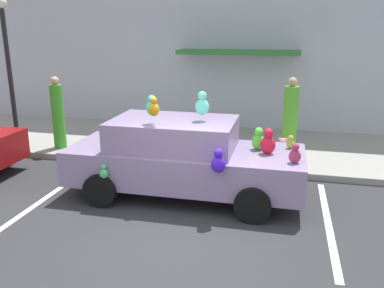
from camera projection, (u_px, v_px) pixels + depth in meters
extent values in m
plane|color=#2D2D30|center=(179.00, 235.00, 6.54)|extent=(60.00, 60.00, 0.00)
cube|color=gray|center=(226.00, 146.00, 11.19)|extent=(24.00, 4.00, 0.15)
cube|color=#B2B7C1|center=(239.00, 29.00, 12.33)|extent=(24.00, 0.30, 6.40)
cube|color=#2D7232|center=(238.00, 52.00, 11.98)|extent=(3.60, 1.10, 0.12)
cube|color=silver|center=(328.00, 223.00, 6.94)|extent=(0.12, 3.60, 0.01)
cube|color=silver|center=(51.00, 194.00, 8.13)|extent=(0.12, 3.60, 0.01)
cube|color=gray|center=(185.00, 165.00, 7.92)|extent=(4.56, 1.73, 0.68)
cube|color=gray|center=(174.00, 134.00, 7.80)|extent=(2.37, 1.53, 0.56)
cylinder|color=black|center=(260.00, 171.00, 8.51)|extent=(0.64, 0.22, 0.64)
cylinder|color=black|center=(253.00, 205.00, 6.89)|extent=(0.64, 0.22, 0.64)
cylinder|color=black|center=(134.00, 161.00, 9.14)|extent=(0.64, 0.22, 0.64)
cylinder|color=black|center=(101.00, 190.00, 7.52)|extent=(0.64, 0.22, 0.64)
ellipsoid|color=#5CE5C3|center=(202.00, 107.00, 7.53)|extent=(0.26, 0.21, 0.31)
sphere|color=#5CE5C3|center=(202.00, 96.00, 7.47)|extent=(0.17, 0.17, 0.17)
ellipsoid|color=#51EC36|center=(258.00, 142.00, 7.70)|extent=(0.25, 0.21, 0.30)
sphere|color=#51EC36|center=(259.00, 132.00, 7.64)|extent=(0.16, 0.16, 0.16)
ellipsoid|color=#9F3253|center=(295.00, 156.00, 6.93)|extent=(0.21, 0.17, 0.25)
sphere|color=#9F3253|center=(295.00, 147.00, 6.88)|extent=(0.13, 0.13, 0.13)
ellipsoid|color=#A6B63B|center=(290.00, 144.00, 7.78)|extent=(0.15, 0.13, 0.18)
sphere|color=#A6B63B|center=(291.00, 138.00, 7.75)|extent=(0.10, 0.10, 0.10)
ellipsoid|color=#DE673F|center=(153.00, 134.00, 8.23)|extent=(0.28, 0.23, 0.33)
sphere|color=#DE673F|center=(153.00, 123.00, 8.16)|extent=(0.18, 0.18, 0.18)
ellipsoid|color=#49BF6C|center=(104.00, 174.00, 7.33)|extent=(0.16, 0.13, 0.19)
sphere|color=#49BF6C|center=(103.00, 167.00, 7.29)|extent=(0.10, 0.10, 0.10)
ellipsoid|color=#2EE9D0|center=(152.00, 108.00, 7.30)|extent=(0.22, 0.18, 0.25)
sphere|color=#2EE9D0|center=(152.00, 99.00, 7.25)|extent=(0.14, 0.14, 0.14)
ellipsoid|color=#441CD8|center=(218.00, 164.00, 6.73)|extent=(0.25, 0.20, 0.29)
sphere|color=#441CD8|center=(219.00, 153.00, 6.67)|extent=(0.16, 0.16, 0.16)
ellipsoid|color=#BF47BC|center=(144.00, 142.00, 7.73)|extent=(0.24, 0.19, 0.28)
sphere|color=#BF47BC|center=(144.00, 133.00, 7.67)|extent=(0.15, 0.15, 0.15)
ellipsoid|color=red|center=(268.00, 145.00, 7.44)|extent=(0.28, 0.23, 0.34)
sphere|color=red|center=(268.00, 133.00, 7.37)|extent=(0.18, 0.18, 0.18)
ellipsoid|color=#BB8712|center=(154.00, 110.00, 7.12)|extent=(0.20, 0.17, 0.24)
sphere|color=#BB8712|center=(154.00, 100.00, 7.08)|extent=(0.13, 0.13, 0.13)
cylinder|color=black|center=(0.00, 152.00, 9.78)|extent=(0.64, 0.22, 0.64)
ellipsoid|color=pink|center=(282.00, 152.00, 9.75)|extent=(0.29, 0.24, 0.36)
sphere|color=pink|center=(283.00, 142.00, 9.67)|extent=(0.21, 0.21, 0.21)
sphere|color=pink|center=(280.00, 139.00, 9.67)|extent=(0.08, 0.08, 0.08)
sphere|color=pink|center=(286.00, 140.00, 9.64)|extent=(0.08, 0.08, 0.08)
cylinder|color=black|center=(11.00, 80.00, 10.49)|extent=(0.12, 0.12, 3.55)
sphere|color=#EAEACC|center=(1.00, 3.00, 9.95)|extent=(0.28, 0.28, 0.28)
cylinder|color=#53AE2A|center=(290.00, 118.00, 10.47)|extent=(0.37, 0.37, 1.66)
sphere|color=tan|center=(293.00, 82.00, 10.20)|extent=(0.23, 0.23, 0.23)
cylinder|color=green|center=(58.00, 117.00, 10.59)|extent=(0.32, 0.32, 1.68)
sphere|color=tan|center=(55.00, 81.00, 10.32)|extent=(0.22, 0.22, 0.22)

